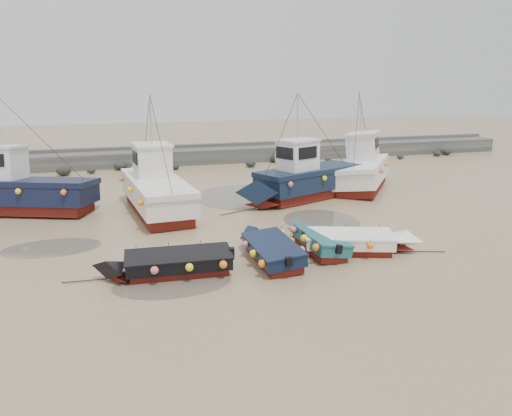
# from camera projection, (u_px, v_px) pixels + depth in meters

# --- Properties ---
(ground) EXTENTS (120.00, 120.00, 0.00)m
(ground) POSITION_uv_depth(u_px,v_px,m) (251.00, 250.00, 21.40)
(ground) COLOR #A0835E
(ground) RESTS_ON ground
(seawall) EXTENTS (60.00, 4.92, 1.50)m
(seawall) POSITION_uv_depth(u_px,v_px,m) (183.00, 156.00, 41.70)
(seawall) COLOR #5E5E5A
(seawall) RESTS_ON ground
(puddle_a) EXTENTS (4.30, 4.30, 0.01)m
(puddle_a) POSITION_uv_depth(u_px,v_px,m) (173.00, 284.00, 17.99)
(puddle_a) COLOR #5B5347
(puddle_a) RESTS_ON ground
(puddle_b) EXTENTS (3.87, 3.87, 0.01)m
(puddle_b) POSITION_uv_depth(u_px,v_px,m) (321.00, 221.00, 25.70)
(puddle_b) COLOR #5B5347
(puddle_b) RESTS_ON ground
(puddle_c) EXTENTS (4.20, 4.20, 0.01)m
(puddle_c) POSITION_uv_depth(u_px,v_px,m) (52.00, 248.00, 21.68)
(puddle_c) COLOR #5B5347
(puddle_c) RESTS_ON ground
(puddle_d) EXTENTS (6.65, 6.65, 0.01)m
(puddle_d) POSITION_uv_depth(u_px,v_px,m) (249.00, 196.00, 30.76)
(puddle_d) COLOR #5B5347
(puddle_d) RESTS_ON ground
(dinghy_1) EXTENTS (2.14, 5.93, 1.43)m
(dinghy_1) POSITION_uv_depth(u_px,v_px,m) (271.00, 246.00, 20.25)
(dinghy_1) COLOR maroon
(dinghy_1) RESTS_ON ground
(dinghy_2) EXTENTS (1.97, 5.32, 1.43)m
(dinghy_2) POSITION_uv_depth(u_px,v_px,m) (316.00, 238.00, 21.22)
(dinghy_2) COLOR maroon
(dinghy_2) RESTS_ON ground
(dinghy_4) EXTENTS (6.34, 2.20, 1.43)m
(dinghy_4) POSITION_uv_depth(u_px,v_px,m) (169.00, 261.00, 18.68)
(dinghy_4) COLOR maroon
(dinghy_4) RESTS_ON ground
(dinghy_5) EXTENTS (5.92, 3.05, 1.43)m
(dinghy_5) POSITION_uv_depth(u_px,v_px,m) (357.00, 240.00, 21.08)
(dinghy_5) COLOR maroon
(dinghy_5) RESTS_ON ground
(cabin_boat_0) EXTENTS (10.64, 5.59, 6.22)m
(cabin_boat_0) POSITION_uv_depth(u_px,v_px,m) (10.00, 189.00, 26.80)
(cabin_boat_0) COLOR maroon
(cabin_boat_0) RESTS_ON ground
(cabin_boat_1) EXTENTS (3.75, 10.98, 6.22)m
(cabin_boat_1) POSITION_uv_depth(u_px,v_px,m) (154.00, 187.00, 27.33)
(cabin_boat_1) COLOR maroon
(cabin_boat_1) RESTS_ON ground
(cabin_boat_2) EXTENTS (9.61, 5.31, 6.22)m
(cabin_boat_2) POSITION_uv_depth(u_px,v_px,m) (302.00, 178.00, 29.63)
(cabin_boat_2) COLOR maroon
(cabin_boat_2) RESTS_ON ground
(cabin_boat_3) EXTENTS (6.70, 8.36, 6.22)m
(cabin_boat_3) POSITION_uv_depth(u_px,v_px,m) (365.00, 168.00, 32.68)
(cabin_boat_3) COLOR maroon
(cabin_boat_3) RESTS_ON ground
(person) EXTENTS (0.80, 0.77, 1.85)m
(person) POSITION_uv_depth(u_px,v_px,m) (142.00, 209.00, 27.90)
(person) COLOR #1C263C
(person) RESTS_ON ground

